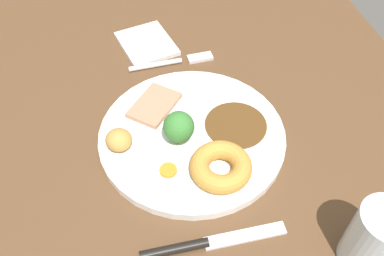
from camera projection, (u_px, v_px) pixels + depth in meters
The scene contains 12 objects.
dining_table at pixel (186, 153), 62.68cm from camera, with size 120.00×84.00×3.60cm, color brown.
dinner_plate at pixel (192, 135), 61.69cm from camera, with size 27.78×27.78×1.40cm, color white.
gravy_pool at pixel (236, 125), 61.97cm from camera, with size 9.35×9.35×0.30cm, color #563819.
meat_slice_main at pixel (154, 105), 64.38cm from camera, with size 8.13×5.53×0.80cm, color tan.
yorkshire_pudding at pixel (221, 167), 55.36cm from camera, with size 8.47×8.47×2.68cm, color #C68938.
roast_potato_left at pixel (119, 140), 58.21cm from camera, with size 3.82×3.72×3.06cm, color #BC8C42.
carrot_coin_front at pixel (168, 170), 56.29cm from camera, with size 2.40×2.40×0.51cm, color orange.
broccoli_floret at pixel (179, 129), 57.64cm from camera, with size 4.50×4.50×5.27cm.
fork at pixel (174, 62), 73.56cm from camera, with size 2.39×15.31×0.90cm.
knife at pixel (201, 244), 50.42cm from camera, with size 1.84×18.52×1.20cm.
water_glass at pixel (376, 239), 46.31cm from camera, with size 6.26×6.26×9.44cm, color silver.
folded_napkin at pixel (147, 44), 77.05cm from camera, with size 11.00×9.00×0.80cm, color white.
Camera 1 is at (38.00, -7.06, 51.29)cm, focal length 38.53 mm.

